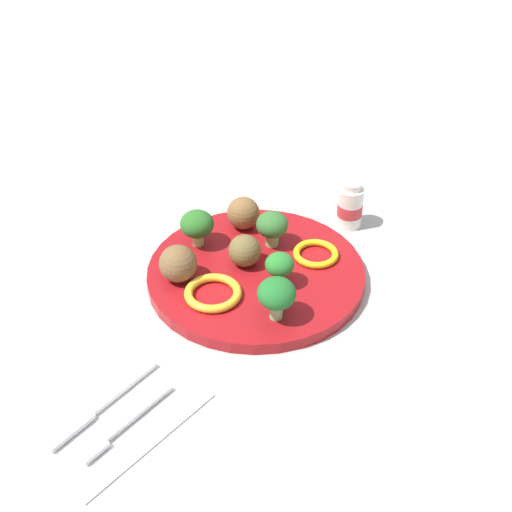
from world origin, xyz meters
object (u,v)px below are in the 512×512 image
(broccoli_floret_front_right, at_px, (280,265))
(yogurt_bottle, at_px, (350,206))
(meatball_mid_left, at_px, (246,249))
(fork, at_px, (120,424))
(napkin, at_px, (115,414))
(pepper_ring_center, at_px, (316,254))
(knife, at_px, (98,406))
(broccoli_floret_back_right, at_px, (195,226))
(broccoli_floret_mid_right, at_px, (272,226))
(plate, at_px, (256,273))
(pepper_ring_front_left, at_px, (213,293))
(broccoli_floret_center, at_px, (277,294))
(meatball_back_left, at_px, (243,213))
(meatball_front_left, at_px, (178,264))

(broccoli_floret_front_right, height_order, yogurt_bottle, yogurt_bottle)
(broccoli_floret_front_right, distance_m, meatball_mid_left, 0.06)
(fork, bearing_deg, napkin, -119.18)
(pepper_ring_center, xyz_separation_m, knife, (0.34, -0.06, -0.01))
(broccoli_floret_back_right, bearing_deg, broccoli_floret_front_right, 88.17)
(broccoli_floret_mid_right, height_order, napkin, broccoli_floret_mid_right)
(plate, distance_m, knife, 0.27)
(pepper_ring_front_left, distance_m, yogurt_bottle, 0.26)
(fork, bearing_deg, broccoli_floret_mid_right, -173.50)
(broccoli_floret_center, distance_m, meatball_back_left, 0.19)
(meatball_mid_left, xyz_separation_m, yogurt_bottle, (-0.17, 0.06, -0.01))
(broccoli_floret_back_right, distance_m, pepper_ring_front_left, 0.11)
(broccoli_floret_center, bearing_deg, pepper_ring_center, -170.39)
(broccoli_floret_front_right, height_order, pepper_ring_center, broccoli_floret_front_right)
(meatball_back_left, bearing_deg, fork, 15.19)
(plate, distance_m, broccoli_floret_back_right, 0.10)
(napkin, bearing_deg, meatball_back_left, -167.15)
(meatball_mid_left, distance_m, napkin, 0.28)
(broccoli_floret_back_right, xyz_separation_m, meatball_back_left, (-0.07, 0.03, -0.01))
(fork, relative_size, yogurt_bottle, 1.74)
(meatball_front_left, xyz_separation_m, pepper_ring_center, (-0.14, 0.12, -0.02))
(broccoli_floret_front_right, distance_m, yogurt_bottle, 0.19)
(plate, bearing_deg, fork, 5.27)
(broccoli_floret_back_right, distance_m, fork, 0.30)
(broccoli_floret_mid_right, distance_m, meatball_front_left, 0.14)
(broccoli_floret_mid_right, relative_size, meatball_mid_left, 1.17)
(broccoli_floret_mid_right, bearing_deg, yogurt_bottle, 156.63)
(pepper_ring_front_left, bearing_deg, broccoli_floret_center, 97.99)
(broccoli_floret_front_right, xyz_separation_m, knife, (0.26, -0.05, -0.04))
(broccoli_floret_center, relative_size, meatball_mid_left, 1.28)
(meatball_front_left, height_order, yogurt_bottle, yogurt_bottle)
(plate, height_order, meatball_mid_left, meatball_mid_left)
(meatball_back_left, bearing_deg, meatball_mid_left, 37.72)
(broccoli_floret_mid_right, xyz_separation_m, knife, (0.33, 0.00, -0.04))
(yogurt_bottle, bearing_deg, plate, -12.74)
(broccoli_floret_back_right, bearing_deg, broccoli_floret_mid_right, 126.54)
(meatball_front_left, bearing_deg, knife, 16.03)
(plate, relative_size, broccoli_floret_mid_right, 5.69)
(plate, relative_size, fork, 2.31)
(plate, height_order, knife, plate)
(meatball_back_left, height_order, pepper_ring_front_left, meatball_back_left)
(meatball_mid_left, relative_size, fork, 0.35)
(broccoli_floret_back_right, xyz_separation_m, fork, (0.27, 0.12, -0.04))
(napkin, bearing_deg, pepper_ring_front_left, -174.00)
(broccoli_floret_front_right, height_order, broccoli_floret_center, broccoli_floret_center)
(broccoli_floret_center, bearing_deg, fork, -12.20)
(meatball_front_left, height_order, knife, meatball_front_left)
(broccoli_floret_center, xyz_separation_m, meatball_mid_left, (-0.07, -0.09, -0.01))
(broccoli_floret_mid_right, relative_size, knife, 0.34)
(meatball_back_left, distance_m, pepper_ring_center, 0.12)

